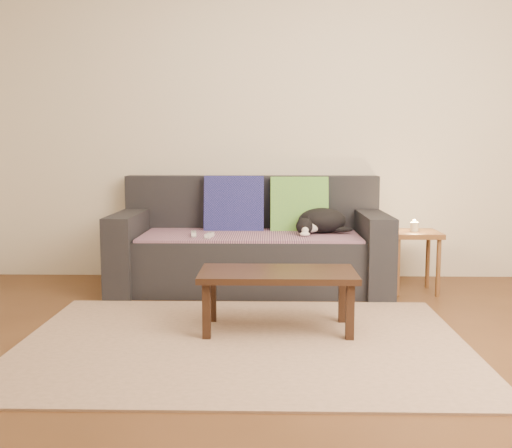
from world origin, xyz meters
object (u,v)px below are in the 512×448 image
side_table (414,242)px  wii_remote_b (209,235)px  coffee_table (278,279)px  cat (321,221)px  wii_remote_a (194,234)px  sofa (251,248)px

side_table → wii_remote_b: bearing=-174.3°
coffee_table → cat: bearing=73.0°
side_table → coffee_table: bearing=-135.0°
wii_remote_a → side_table: wii_remote_a is taller
sofa → coffee_table: size_ratio=2.27×
sofa → coffee_table: 1.20m
cat → coffee_table: size_ratio=0.49×
cat → side_table: cat is taller
sofa → wii_remote_b: size_ratio=14.00×
wii_remote_b → side_table: bearing=-74.5°
cat → wii_remote_b: 0.88m
cat → coffee_table: bearing=-115.3°
side_table → wii_remote_a: bearing=-177.0°
cat → wii_remote_b: cat is taller
sofa → cat: sofa is taller
cat → wii_remote_b: (-0.85, -0.25, -0.08)m
cat → coffee_table: 1.21m
coffee_table → wii_remote_b: bearing=118.9°
wii_remote_a → wii_remote_b: same height
wii_remote_a → coffee_table: (0.62, -0.96, -0.13)m
wii_remote_a → wii_remote_b: size_ratio=1.00×
wii_remote_a → coffee_table: size_ratio=0.16×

